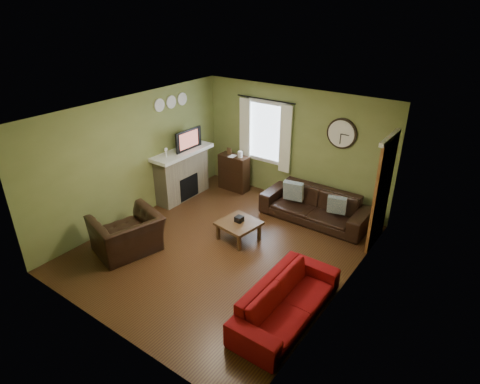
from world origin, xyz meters
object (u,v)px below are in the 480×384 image
Objects in this scene: sofa_red at (287,300)px; armchair at (127,234)px; bookshelf at (234,173)px; coffee_table at (239,231)px; sofa_brown at (315,206)px.

armchair is at bearing 94.07° from sofa_red.
bookshelf reaches higher than coffee_table.
coffee_table is (-1.82, 1.31, -0.11)m from sofa_red.
sofa_brown is at bearing 158.98° from armchair.
armchair is (-3.24, -0.23, 0.07)m from sofa_red.
sofa_brown is 1.97× the size of armchair.
armchair reaches higher than sofa_red.
bookshelf is 0.39× the size of sofa_brown.
bookshelf reaches higher than sofa_red.
armchair is (0.01, -3.33, -0.07)m from bookshelf.
sofa_red is at bearing -71.50° from sofa_brown.
sofa_brown reaches higher than coffee_table.
bookshelf reaches higher than armchair.
bookshelf is 4.49m from sofa_red.
sofa_brown is (2.29, -0.23, -0.11)m from bookshelf.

